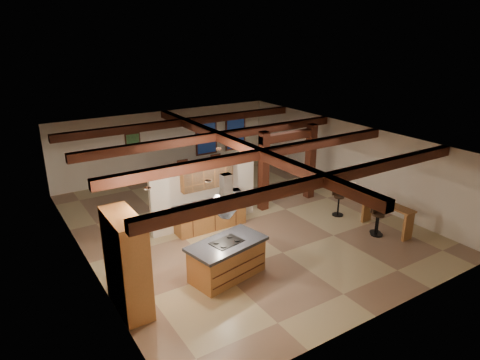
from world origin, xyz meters
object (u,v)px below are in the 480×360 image
at_px(sofa, 217,165).
at_px(bar_counter, 387,212).
at_px(dining_table, 206,183).
at_px(kitchen_island, 227,259).

distance_m(sofa, bar_counter, 8.41).
xyz_separation_m(dining_table, sofa, (1.57, 1.85, -0.02)).
xyz_separation_m(dining_table, bar_counter, (3.27, -6.38, 0.33)).
bearing_deg(sofa, bar_counter, 126.36).
relative_size(kitchen_island, dining_table, 1.25).
height_order(dining_table, sofa, dining_table).
bearing_deg(bar_counter, kitchen_island, 175.74).
bearing_deg(kitchen_island, sofa, 62.16).
bearing_deg(dining_table, kitchen_island, -117.56).
height_order(dining_table, bar_counter, bar_counter).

